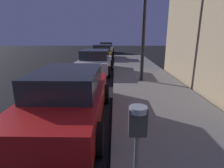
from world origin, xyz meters
The scene contains 5 objects.
parking_meter centered at (4.31, -0.46, 1.23)m, with size 0.19×0.19×1.43m.
car_red centered at (2.85, 2.30, 0.71)m, with size 2.01×4.48×1.43m.
car_silver centered at (2.85, 8.80, 0.71)m, with size 2.15×4.09×1.43m.
car_yellow_cab centered at (2.85, 15.23, 0.70)m, with size 2.09×4.19×1.43m.
car_white centered at (2.85, 22.04, 0.70)m, with size 2.14×4.29×1.43m.
Camera 1 is at (4.07, -2.14, 2.27)m, focal length 28.43 mm.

